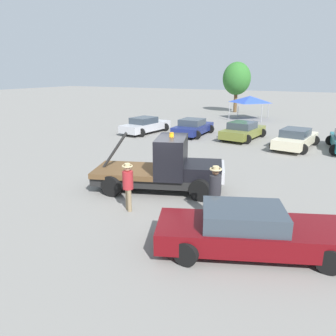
{
  "coord_description": "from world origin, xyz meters",
  "views": [
    {
      "loc": [
        6.57,
        -11.76,
        4.95
      ],
      "look_at": [
        0.5,
        0.0,
        1.05
      ],
      "focal_mm": 35.0,
      "sensor_mm": 36.0,
      "label": 1
    }
  ],
  "objects": [
    {
      "name": "foreground_car",
      "position": [
        4.8,
        -3.29,
        0.65
      ],
      "size": [
        5.66,
        3.69,
        1.34
      ],
      "rotation": [
        0.0,
        0.0,
        0.37
      ],
      "color": "#5B0A0F",
      "rests_on": "ground"
    },
    {
      "name": "person_at_hood",
      "position": [
        0.11,
        -2.43,
        1.07
      ],
      "size": [
        0.4,
        0.4,
        1.81
      ],
      "rotation": [
        0.0,
        0.0,
        0.9
      ],
      "color": "#847051",
      "rests_on": "ground"
    },
    {
      "name": "tree_left",
      "position": [
        -5.13,
        29.49,
        4.11
      ],
      "size": [
        3.43,
        3.43,
        6.13
      ],
      "color": "brown",
      "rests_on": "ground"
    },
    {
      "name": "parked_car_cream",
      "position": [
        4.28,
        11.32,
        0.65
      ],
      "size": [
        2.85,
        5.03,
        1.34
      ],
      "rotation": [
        0.0,
        0.0,
        1.43
      ],
      "color": "beige",
      "rests_on": "ground"
    },
    {
      "name": "person_near_truck",
      "position": [
        3.18,
        -1.7,
        1.13
      ],
      "size": [
        0.43,
        0.43,
        1.92
      ],
      "rotation": [
        0.0,
        0.0,
        0.63
      ],
      "color": "#475B84",
      "rests_on": "ground"
    },
    {
      "name": "canopy_tent_blue",
      "position": [
        -1.99,
        23.97,
        2.11
      ],
      "size": [
        3.47,
        3.47,
        2.46
      ],
      "color": "#9E9EA3",
      "rests_on": "ground"
    },
    {
      "name": "parked_car_olive",
      "position": [
        0.34,
        12.7,
        0.65
      ],
      "size": [
        2.92,
        4.77,
        1.34
      ],
      "rotation": [
        0.0,
        0.0,
        1.44
      ],
      "color": "olive",
      "rests_on": "ground"
    },
    {
      "name": "parked_car_navy",
      "position": [
        -3.68,
        12.47,
        0.65
      ],
      "size": [
        2.52,
        4.43,
        1.34
      ],
      "rotation": [
        0.0,
        0.0,
        1.58
      ],
      "color": "navy",
      "rests_on": "ground"
    },
    {
      "name": "parked_car_silver",
      "position": [
        -7.62,
        11.57,
        0.65
      ],
      "size": [
        2.76,
        4.97,
        1.34
      ],
      "rotation": [
        0.0,
        0.0,
        1.44
      ],
      "color": "#B7B7BC",
      "rests_on": "ground"
    },
    {
      "name": "tow_truck",
      "position": [
        0.33,
        0.11,
        0.98
      ],
      "size": [
        5.9,
        3.75,
        2.55
      ],
      "rotation": [
        0.0,
        0.0,
        0.33
      ],
      "color": "black",
      "rests_on": "ground"
    },
    {
      "name": "ground_plane",
      "position": [
        0.0,
        0.0,
        0.0
      ],
      "size": [
        160.0,
        160.0,
        0.0
      ],
      "primitive_type": "plane",
      "color": "gray"
    }
  ]
}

